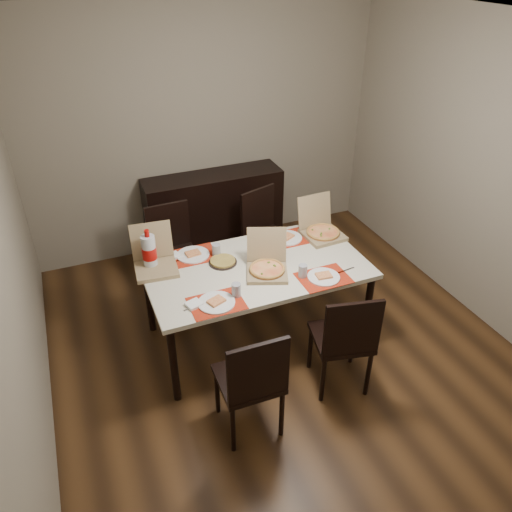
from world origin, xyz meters
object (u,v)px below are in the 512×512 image
Objects in this scene: chair_near_left at (252,380)px; chair_far_left at (173,248)px; sideboard at (214,213)px; chair_far_right at (265,230)px; chair_near_right at (345,338)px; dip_bowl at (259,252)px; dining_table at (256,273)px; pizza_box_center at (267,266)px; soda_bottle at (149,252)px.

chair_near_left and chair_far_left have the same top height.
chair_far_right reaches higher than sideboard.
chair_near_right is 1.00× the size of chair_far_right.
chair_near_left is 1.25m from dip_bowl.
dining_table is at bearing -62.50° from chair_far_left.
chair_far_left reaches higher than sideboard.
chair_near_right is at bearing -65.02° from pizza_box_center.
sideboard is 1.61× the size of chair_near_right.
chair_near_right is at bearing -92.95° from chair_far_right.
chair_far_left is at bearing 92.09° from chair_near_left.
chair_far_right is at bearing 67.46° from pizza_box_center.
dining_table is at bearing -118.74° from dip_bowl.
pizza_box_center is 0.29m from dip_bowl.
dining_table is 1.04m from chair_near_left.
dining_table is at bearing 117.21° from pizza_box_center.
pizza_box_center reaches higher than chair_far_left.
soda_bottle reaches higher than chair_near_left.
pizza_box_center reaches higher than chair_near_left.
chair_far_left is 1.19m from pizza_box_center.
chair_far_right is 2.08× the size of pizza_box_center.
sideboard reaches higher than dip_bowl.
chair_far_left is at bearing 127.77° from dip_bowl.
chair_far_left is (-0.63, -0.66, 0.06)m from sideboard.
chair_near_left is 0.81m from chair_near_right.
chair_near_left is 1.36m from soda_bottle.
soda_bottle is (-0.80, 0.31, 0.21)m from dining_table.
chair_far_left is at bearing 62.62° from soda_bottle.
dining_table is at bearing 66.21° from chair_near_left.
dip_bowl is at bearing 106.12° from chair_near_right.
dining_table is at bearing 115.27° from chair_near_right.
sideboard is 4.28× the size of soda_bottle.
chair_far_left reaches higher than dining_table.
sideboard is 1.65m from soda_bottle.
dining_table is at bearing -117.53° from chair_far_right.
chair_far_left is 0.95m from chair_far_right.
dining_table is 1.94× the size of chair_near_left.
chair_far_right is 0.86m from dip_bowl.
chair_near_left is 8.28× the size of dip_bowl.
chair_far_right reaches higher than dip_bowl.
chair_near_right is 0.83m from pizza_box_center.
chair_near_right is (0.38, -0.81, -0.17)m from dining_table.
dip_bowl is (0.10, 0.18, 0.08)m from dining_table.
dip_bowl is at bearing 81.09° from pizza_box_center.
sideboard is at bearing 84.61° from dining_table.
chair_far_left is 8.28× the size of dip_bowl.
dip_bowl reaches higher than dining_table.
dip_bowl is 0.32× the size of soda_bottle.
dip_bowl is at bearing -52.23° from chair_far_left.
chair_near_left is 2.66× the size of soda_bottle.
soda_bottle is (-0.90, 0.13, 0.13)m from dip_bowl.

